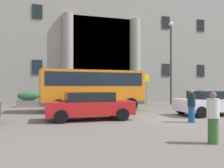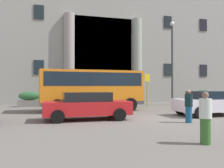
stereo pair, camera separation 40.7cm
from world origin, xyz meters
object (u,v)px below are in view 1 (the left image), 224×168
(hedge_planter_entrance_left, at_px, (29,99))
(lamppost_plaza_centre, at_px, (171,56))
(bus_stop_sign, at_px, (147,87))
(motorcycle_far_end, at_px, (82,108))
(hedge_planter_far_east, at_px, (201,97))
(orange_minibus, at_px, (92,87))
(parked_hatchback_near, at_px, (210,103))
(parked_sedan_far, at_px, (89,105))
(pedestrian_man_red_shirt, at_px, (191,106))
(pedestrian_woman_with_bag, at_px, (213,118))
(hedge_planter_east, at_px, (89,98))

(hedge_planter_entrance_left, height_order, lamppost_plaza_centre, lamppost_plaza_centre)
(bus_stop_sign, xyz_separation_m, motorcycle_far_end, (-6.17, -4.48, -1.21))
(hedge_planter_far_east, distance_m, lamppost_plaza_centre, 5.81)
(orange_minibus, distance_m, hedge_planter_entrance_left, 6.50)
(hedge_planter_entrance_left, bearing_deg, parked_hatchback_near, -41.89)
(orange_minibus, bearing_deg, parked_sedan_far, -107.19)
(bus_stop_sign, bearing_deg, parked_sedan_far, -134.00)
(bus_stop_sign, bearing_deg, pedestrian_man_red_shirt, -101.19)
(orange_minibus, distance_m, motorcycle_far_end, 3.02)
(pedestrian_man_red_shirt, distance_m, lamppost_plaza_centre, 11.83)
(hedge_planter_far_east, height_order, pedestrian_woman_with_bag, pedestrian_woman_with_bag)
(hedge_planter_entrance_left, relative_size, parked_sedan_far, 0.43)
(motorcycle_far_end, bearing_deg, hedge_planter_east, 90.79)
(orange_minibus, distance_m, parked_hatchback_near, 7.62)
(pedestrian_man_red_shirt, relative_size, lamppost_plaza_centre, 0.20)
(hedge_planter_east, bearing_deg, orange_minibus, -98.88)
(hedge_planter_east, bearing_deg, hedge_planter_entrance_left, -176.42)
(orange_minibus, xyz_separation_m, lamppost_plaza_centre, (8.21, 3.49, 2.81))
(bus_stop_sign, xyz_separation_m, lamppost_plaza_centre, (3.19, 1.54, 2.79))
(pedestrian_woman_with_bag, bearing_deg, motorcycle_far_end, 172.11)
(lamppost_plaza_centre, bearing_deg, orange_minibus, -156.94)
(parked_hatchback_near, distance_m, parked_sedan_far, 7.14)
(pedestrian_man_red_shirt, distance_m, pedestrian_woman_with_bag, 4.28)
(parked_hatchback_near, bearing_deg, parked_sedan_far, 178.32)
(hedge_planter_entrance_left, bearing_deg, hedge_planter_east, 3.58)
(hedge_planter_east, height_order, motorcycle_far_end, hedge_planter_east)
(hedge_planter_entrance_left, height_order, pedestrian_man_red_shirt, pedestrian_man_red_shirt)
(parked_hatchback_near, xyz_separation_m, pedestrian_man_red_shirt, (-2.72, -2.08, 0.03))
(orange_minibus, relative_size, pedestrian_man_red_shirt, 4.61)
(parked_hatchback_near, bearing_deg, orange_minibus, 142.77)
(hedge_planter_east, bearing_deg, lamppost_plaza_centre, -11.97)
(hedge_planter_east, bearing_deg, pedestrian_man_red_shirt, -77.80)
(hedge_planter_far_east, relative_size, pedestrian_woman_with_bag, 1.09)
(hedge_planter_east, relative_size, parked_hatchback_near, 0.42)
(parked_hatchback_near, xyz_separation_m, motorcycle_far_end, (-7.20, 2.02, -0.27))
(hedge_planter_east, distance_m, parked_hatchback_near, 10.96)
(hedge_planter_entrance_left, xyz_separation_m, parked_sedan_far, (3.23, -9.12, 0.12))
(orange_minibus, distance_m, pedestrian_man_red_shirt, 7.47)
(hedge_planter_entrance_left, bearing_deg, hedge_planter_far_east, 0.04)
(pedestrian_man_red_shirt, bearing_deg, motorcycle_far_end, 135.30)
(hedge_planter_east, xyz_separation_m, parked_hatchback_near, (5.25, -9.62, 0.11))
(bus_stop_sign, distance_m, hedge_planter_east, 5.35)
(hedge_planter_east, bearing_deg, pedestrian_woman_with_bag, -87.80)
(hedge_planter_far_east, relative_size, parked_hatchback_near, 0.43)
(hedge_planter_entrance_left, relative_size, lamppost_plaza_centre, 0.24)
(bus_stop_sign, bearing_deg, orange_minibus, -158.74)
(hedge_planter_far_east, distance_m, parked_sedan_far, 16.28)
(orange_minibus, distance_m, lamppost_plaza_centre, 9.35)
(motorcycle_far_end, xyz_separation_m, pedestrian_man_red_shirt, (4.47, -4.10, 0.31))
(pedestrian_woman_with_bag, distance_m, lamppost_plaza_centre, 15.96)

